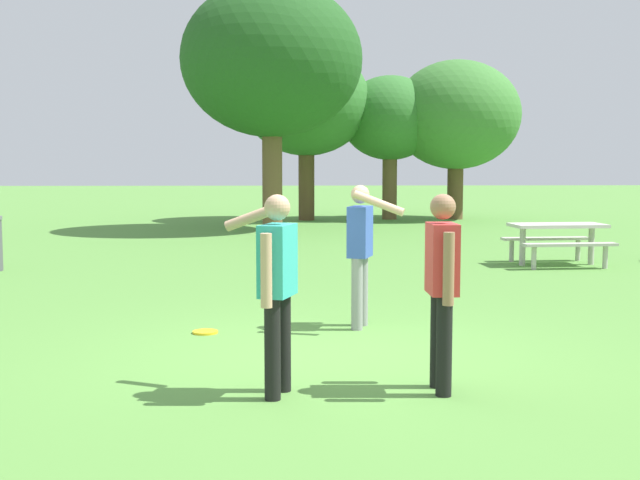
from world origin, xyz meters
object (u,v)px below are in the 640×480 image
(person_bystander, at_px, (442,279))
(tree_slender_mid, at_px, (456,116))
(person_catcher, at_px, (361,245))
(picnic_table_near, at_px, (557,235))
(tree_far_right, at_px, (390,119))
(tree_broad_center, at_px, (306,102))
(frisbee, at_px, (205,332))
(person_thrower, at_px, (276,279))
(tree_tall_left, at_px, (272,61))

(person_bystander, xyz_separation_m, tree_slender_mid, (4.34, 20.39, 2.53))
(person_catcher, distance_m, picnic_table_near, 6.94)
(tree_slender_mid, bearing_deg, person_bystander, -102.03)
(tree_far_right, height_order, tree_slender_mid, tree_slender_mid)
(person_bystander, relative_size, picnic_table_near, 0.92)
(tree_broad_center, bearing_deg, frisbee, -94.87)
(person_thrower, height_order, tree_slender_mid, tree_slender_mid)
(tree_broad_center, relative_size, tree_slender_mid, 1.07)
(person_thrower, bearing_deg, person_bystander, 2.34)
(person_thrower, height_order, tree_far_right, tree_far_right)
(tree_tall_left, bearing_deg, tree_broad_center, 75.28)
(frisbee, distance_m, tree_slender_mid, 19.47)
(picnic_table_near, xyz_separation_m, tree_far_right, (-1.59, 12.30, 2.79))
(person_bystander, relative_size, tree_broad_center, 0.29)
(frisbee, height_order, tree_tall_left, tree_tall_left)
(person_catcher, xyz_separation_m, frisbee, (-1.76, -0.23, -0.95))
(person_catcher, distance_m, tree_tall_left, 14.07)
(frisbee, relative_size, picnic_table_near, 0.16)
(person_bystander, distance_m, tree_tall_left, 16.63)
(person_thrower, height_order, frisbee, person_thrower)
(person_catcher, distance_m, person_bystander, 2.64)
(person_thrower, relative_size, tree_slender_mid, 0.31)
(person_bystander, relative_size, tree_far_right, 0.34)
(person_catcher, xyz_separation_m, picnic_table_near, (4.15, 5.54, -0.40))
(tree_broad_center, bearing_deg, tree_far_right, 7.55)
(person_bystander, xyz_separation_m, tree_tall_left, (-1.73, 16.10, 3.77))
(frisbee, bearing_deg, picnic_table_near, 44.34)
(frisbee, distance_m, tree_broad_center, 18.18)
(person_thrower, height_order, tree_broad_center, tree_broad_center)
(tree_tall_left, bearing_deg, picnic_table_near, -55.60)
(person_catcher, distance_m, tree_slender_mid, 18.58)
(frisbee, distance_m, tree_tall_left, 14.52)
(tree_tall_left, height_order, tree_slender_mid, tree_tall_left)
(tree_tall_left, xyz_separation_m, tree_slender_mid, (6.07, 4.29, -1.24))
(tree_tall_left, bearing_deg, tree_slender_mid, 35.22)
(person_catcher, xyz_separation_m, person_bystander, (0.43, -2.61, -0.02))
(frisbee, relative_size, tree_broad_center, 0.05)
(person_catcher, bearing_deg, tree_tall_left, 95.49)
(tree_tall_left, relative_size, tree_slender_mid, 1.30)
(person_bystander, relative_size, tree_tall_left, 0.24)
(person_thrower, distance_m, tree_tall_left, 16.59)
(person_catcher, relative_size, picnic_table_near, 0.92)
(frisbee, bearing_deg, tree_tall_left, 88.06)
(person_thrower, distance_m, person_bystander, 1.36)
(tree_broad_center, xyz_separation_m, tree_far_right, (2.81, 0.37, -0.52))
(tree_tall_left, bearing_deg, tree_far_right, 48.42)
(person_catcher, bearing_deg, person_thrower, -109.18)
(tree_tall_left, relative_size, tree_far_right, 1.44)
(tree_far_right, relative_size, tree_slender_mid, 0.90)
(person_bystander, bearing_deg, person_catcher, 99.38)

